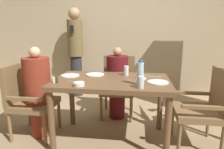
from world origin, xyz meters
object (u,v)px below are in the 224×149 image
plate_main_left (158,82)px  teacup_with_saucer (141,77)px  glass_tall_near (141,82)px  chair_left_side (28,97)px  plate_main_right (95,74)px  diner_in_far_chair (117,82)px  bowl_small (79,84)px  glass_tall_mid (126,71)px  chair_right_side (205,106)px  water_bottle (140,74)px  chair_far_side (118,83)px  diner_in_left_chair (38,92)px  standing_host (76,50)px  plate_dessert_center (70,75)px

plate_main_left → teacup_with_saucer: bearing=140.9°
glass_tall_near → chair_left_side: bearing=167.6°
chair_left_side → plate_main_right: bearing=13.5°
diner_in_far_chair → bowl_small: (-0.30, -0.96, 0.24)m
glass_tall_near → diner_in_far_chair: bearing=109.1°
chair_left_side → glass_tall_mid: (1.22, 0.22, 0.33)m
chair_right_side → water_bottle: bearing=-165.2°
chair_far_side → diner_in_far_chair: diner_in_far_chair is taller
chair_right_side → diner_in_left_chair: bearing=180.0°
standing_host → bowl_small: standing_host is taller
standing_host → bowl_small: (0.62, -1.88, -0.14)m
chair_left_side → teacup_with_saucer: 1.44m
diner_in_left_chair → standing_host: standing_host is taller
plate_main_left → glass_tall_near: 0.31m
water_bottle → chair_right_side: bearing=14.8°
chair_right_side → plate_main_right: size_ratio=4.01×
diner_in_left_chair → plate_main_left: diner_in_left_chair is taller
water_bottle → chair_left_side: bearing=172.0°
diner_in_left_chair → glass_tall_mid: (1.08, 0.22, 0.25)m
glass_tall_near → teacup_with_saucer: bearing=88.2°
chair_far_side → bowl_small: 1.18m
diner_in_left_chair → standing_host: size_ratio=0.66×
diner_in_left_chair → plate_dessert_center: bearing=15.6°
diner_in_left_chair → glass_tall_near: diner_in_left_chair is taller
chair_left_side → diner_in_left_chair: diner_in_left_chair is taller
plate_main_right → glass_tall_mid: 0.40m
chair_far_side → chair_right_side: 1.33m
glass_tall_near → glass_tall_mid: 0.56m
diner_in_far_chair → glass_tall_mid: bearing=-70.1°
plate_dessert_center → bowl_small: 0.47m
diner_in_far_chair → plate_main_right: diner_in_far_chair is taller
diner_in_left_chair → water_bottle: 1.30m
chair_left_side → diner_in_far_chair: size_ratio=0.85×
chair_left_side → chair_right_side: 2.13m
diner_in_left_chair → plate_main_left: (1.44, -0.07, 0.19)m
chair_far_side → glass_tall_near: (0.33, -1.10, 0.33)m
chair_left_side → water_bottle: (1.39, -0.19, 0.39)m
diner_in_left_chair → chair_far_side: diner_in_left_chair is taller
chair_far_side → glass_tall_near: size_ratio=7.52×
chair_far_side → teacup_with_saucer: size_ratio=7.58×
chair_far_side → plate_dessert_center: size_ratio=4.01×
plate_main_right → standing_host: bearing=116.3°
plate_main_left → water_bottle: water_bottle is taller
chair_right_side → teacup_with_saucer: 0.78m
diner_in_far_chair → glass_tall_near: diner_in_far_chair is taller
teacup_with_saucer → glass_tall_mid: (-0.19, 0.15, 0.04)m
standing_host → glass_tall_mid: 1.74m
water_bottle → bowl_small: bearing=-170.2°
diner_in_left_chair → teacup_with_saucer: diner_in_left_chair is taller
plate_dessert_center → bowl_small: bowl_small is taller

